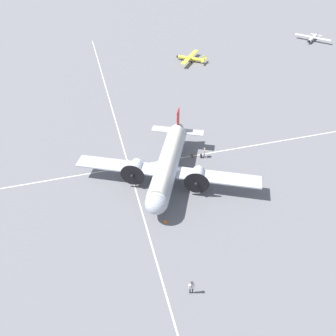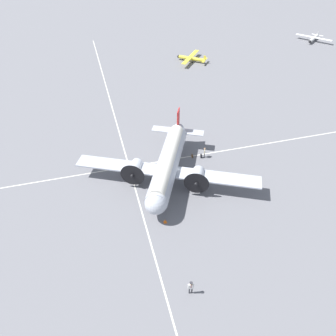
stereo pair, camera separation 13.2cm
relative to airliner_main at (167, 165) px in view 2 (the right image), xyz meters
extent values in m
plane|color=slate|center=(-0.43, 0.21, -2.65)|extent=(300.00, 300.00, 0.00)
cube|color=silver|center=(-0.43, -4.54, -2.65)|extent=(120.00, 0.16, 0.01)
cube|color=silver|center=(-4.32, 0.21, -2.65)|extent=(0.16, 120.00, 0.01)
cylinder|color=#ADB2BC|center=(-0.43, 0.21, -0.15)|extent=(14.57, 9.04, 2.79)
cylinder|color=silver|center=(-0.43, 0.21, 0.61)|extent=(13.55, 7.97, 1.95)
sphere|color=#ADB2BC|center=(6.24, -3.06, -0.15)|extent=(2.65, 2.65, 2.65)
cylinder|color=#ADB2BC|center=(-7.10, 3.48, -0.01)|extent=(3.28, 2.65, 1.54)
cube|color=red|center=(-7.59, 3.72, 1.94)|extent=(1.53, 0.84, 3.21)
cube|color=#ADB2BC|center=(-7.42, 3.64, 0.13)|extent=(4.73, 7.64, 0.10)
cube|color=#ADB2BC|center=(0.55, -0.27, -0.50)|extent=(12.84, 22.93, 0.20)
cylinder|color=#ADB2BC|center=(2.60, 3.34, -0.48)|extent=(2.95, 2.49, 1.54)
cylinder|color=black|center=(3.85, 2.73, -0.48)|extent=(1.45, 2.91, 3.22)
sphere|color=black|center=(3.97, 2.67, -0.48)|extent=(0.54, 0.54, 0.54)
cylinder|color=#ADB2BC|center=(-1.05, -4.10, -0.48)|extent=(2.95, 2.49, 1.54)
cylinder|color=black|center=(0.20, -4.72, -0.48)|extent=(1.45, 2.91, 3.22)
sphere|color=black|center=(0.32, -4.77, -0.48)|extent=(0.54, 0.54, 0.54)
cylinder|color=#4C4C51|center=(2.37, 3.45, -1.60)|extent=(0.18, 0.18, 1.00)
cylinder|color=black|center=(2.37, 3.45, -2.10)|extent=(1.12, 0.75, 1.10)
cylinder|color=#4C4C51|center=(-1.28, -3.99, -1.60)|extent=(0.18, 0.18, 1.00)
cylinder|color=black|center=(-1.28, -3.99, -2.10)|extent=(1.12, 0.75, 1.10)
cylinder|color=#4C4C51|center=(4.78, -2.34, -1.85)|extent=(0.14, 0.14, 0.89)
cylinder|color=black|center=(4.78, -2.34, -2.30)|extent=(0.71, 0.47, 0.70)
cylinder|color=#2D2D33|center=(16.54, -2.01, -2.22)|extent=(0.13, 0.13, 0.86)
cylinder|color=#2D2D33|center=(16.50, -2.26, -2.22)|extent=(0.13, 0.13, 0.86)
cube|color=white|center=(16.52, -2.14, -1.47)|extent=(0.27, 0.44, 0.64)
sphere|color=tan|center=(16.52, -2.14, -1.00)|extent=(0.29, 0.29, 0.29)
cylinder|color=white|center=(16.57, -1.88, -1.50)|extent=(0.10, 0.10, 0.61)
cylinder|color=white|center=(16.47, -2.39, -1.50)|extent=(0.10, 0.10, 0.61)
cube|color=maroon|center=(16.62, -2.15, -1.39)|extent=(0.02, 0.05, 0.41)
cylinder|color=#2D2D33|center=(16.52, -2.14, -0.88)|extent=(0.35, 0.35, 0.07)
cylinder|color=#2D2D33|center=(-3.72, 6.69, -2.25)|extent=(0.12, 0.12, 0.81)
cylinder|color=#2D2D33|center=(-3.51, 6.60, -2.25)|extent=(0.12, 0.12, 0.81)
cube|color=beige|center=(-3.62, 6.65, -1.54)|extent=(0.43, 0.32, 0.61)
sphere|color=tan|center=(-3.62, 6.65, -1.10)|extent=(0.27, 0.27, 0.27)
cylinder|color=beige|center=(-3.84, 6.74, -1.57)|extent=(0.09, 0.09, 0.58)
cylinder|color=beige|center=(-3.40, 6.55, -1.57)|extent=(0.09, 0.09, 0.58)
cube|color=brown|center=(-4.05, 4.92, -2.40)|extent=(0.41, 0.17, 0.49)
cube|color=#4A3520|center=(-4.05, 4.92, -2.13)|extent=(0.15, 0.12, 0.02)
cube|color=#232328|center=(-3.61, 6.17, -2.34)|extent=(0.34, 0.19, 0.62)
cube|color=black|center=(-3.61, 6.17, -2.00)|extent=(0.12, 0.13, 0.02)
cylinder|color=white|center=(-44.46, 52.88, -1.91)|extent=(4.54, 5.42, 0.77)
sphere|color=black|center=(-42.40, 50.31, -1.91)|extent=(0.69, 0.69, 0.69)
cube|color=white|center=(-44.24, 52.61, -1.57)|extent=(8.02, 6.68, 0.08)
cube|color=white|center=(-46.38, 55.30, -1.30)|extent=(0.40, 0.48, 1.00)
cube|color=white|center=(-46.38, 55.30, -1.80)|extent=(2.72, 2.31, 0.04)
cylinder|color=black|center=(-43.06, 51.13, -2.51)|extent=(0.24, 0.27, 0.28)
cylinder|color=#4C4C51|center=(-43.06, 51.13, -2.40)|extent=(0.06, 0.06, 0.21)
cylinder|color=black|center=(-44.13, 53.60, -2.51)|extent=(0.24, 0.27, 0.28)
cylinder|color=#4C4C51|center=(-44.13, 53.60, -2.40)|extent=(0.06, 0.06, 0.21)
cylinder|color=black|center=(-45.22, 52.72, -2.51)|extent=(0.24, 0.27, 0.28)
cylinder|color=#4C4C51|center=(-45.22, 52.72, -2.40)|extent=(0.06, 0.06, 0.21)
cylinder|color=yellow|center=(-39.29, 16.59, -1.91)|extent=(4.55, 5.52, 0.78)
sphere|color=black|center=(-41.34, 13.96, -1.91)|extent=(0.70, 0.70, 0.70)
cube|color=yellow|center=(-39.51, 16.31, -1.56)|extent=(8.18, 6.69, 0.08)
cube|color=yellow|center=(-37.37, 19.06, -1.28)|extent=(0.40, 0.49, 1.02)
cube|color=yellow|center=(-37.37, 19.06, -1.79)|extent=(2.77, 2.32, 0.04)
cylinder|color=black|center=(-40.69, 14.80, -2.51)|extent=(0.24, 0.27, 0.28)
cylinder|color=#4C4C51|center=(-40.69, 14.80, -2.40)|extent=(0.06, 0.06, 0.21)
cylinder|color=black|center=(-38.51, 16.44, -2.51)|extent=(0.24, 0.27, 0.28)
cylinder|color=#4C4C51|center=(-38.51, 16.44, -2.40)|extent=(0.06, 0.06, 0.21)
cylinder|color=black|center=(-39.63, 17.31, -2.51)|extent=(0.24, 0.27, 0.28)
cylinder|color=#4C4C51|center=(-39.63, 17.31, -2.40)|extent=(0.06, 0.06, 0.21)
cube|color=orange|center=(7.16, -2.21, -2.63)|extent=(0.39, 0.39, 0.03)
cone|color=orange|center=(7.16, -2.21, -2.39)|extent=(0.33, 0.33, 0.51)
camera|label=1|loc=(32.20, -8.80, 27.02)|focal=35.00mm
camera|label=2|loc=(32.24, -8.68, 27.02)|focal=35.00mm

